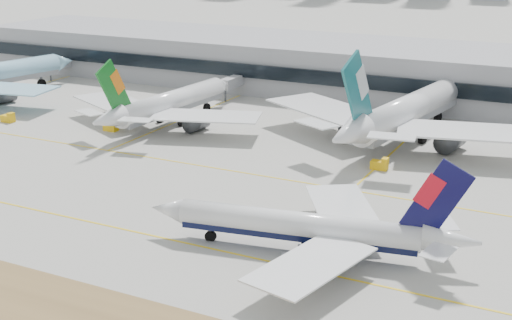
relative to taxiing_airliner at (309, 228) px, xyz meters
The scene contains 8 objects.
ground 25.27m from the taxiing_airliner, behind, with size 3000.00×3000.00×0.00m, color #9F9C95.
taxiing_airliner is the anchor object (origin of this frame).
widebody_eva 82.72m from the taxiing_airliner, 138.51° to the left, with size 57.07×55.92×20.38m.
widebody_cathay 67.45m from the taxiing_airliner, 93.36° to the left, with size 70.69×69.80×25.45m.
terminal 117.19m from the taxiing_airliner, 102.28° to the left, with size 280.00×43.10×15.00m.
gse_c 44.64m from the taxiing_airliner, 93.19° to the left, with size 3.55×2.00×2.60m.
gse_a 108.03m from the taxiing_airliner, 159.17° to the left, with size 3.55×2.00×2.60m.
gse_b 83.81m from the taxiing_airliner, 148.65° to the left, with size 3.55×2.00×2.60m.
Camera 1 is at (62.85, -92.99, 47.37)m, focal length 50.00 mm.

